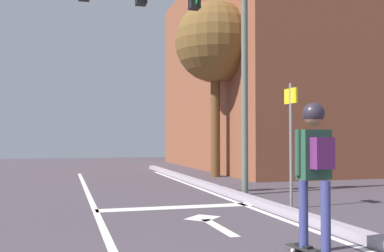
# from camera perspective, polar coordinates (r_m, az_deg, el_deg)

# --- Properties ---
(lane_line_center) EXTENTS (0.12, 20.00, 0.01)m
(lane_line_center) POSITION_cam_1_polar(r_m,az_deg,el_deg) (7.98, -11.80, -11.43)
(lane_line_center) COLOR silver
(lane_line_center) RESTS_ON ground
(lane_line_curbside) EXTENTS (0.12, 20.00, 0.01)m
(lane_line_curbside) POSITION_cam_1_polar(r_m,az_deg,el_deg) (8.72, 8.53, -10.59)
(lane_line_curbside) COLOR silver
(lane_line_curbside) RESTS_ON ground
(stop_bar) EXTENTS (3.14, 0.40, 0.01)m
(stop_bar) POSITION_cam_1_polar(r_m,az_deg,el_deg) (9.01, -2.03, -10.31)
(stop_bar) COLOR silver
(stop_bar) RESTS_ON ground
(lane_arrow_stem) EXTENTS (0.16, 1.40, 0.01)m
(lane_arrow_stem) POSITION_cam_1_polar(r_m,az_deg,el_deg) (7.07, 3.46, -12.75)
(lane_arrow_stem) COLOR silver
(lane_arrow_stem) RESTS_ON ground
(lane_arrow_head) EXTENTS (0.71, 0.71, 0.01)m
(lane_arrow_head) POSITION_cam_1_polar(r_m,az_deg,el_deg) (7.86, 1.36, -11.61)
(lane_arrow_head) COLOR silver
(lane_arrow_head) RESTS_ON ground
(curb_strip) EXTENTS (0.24, 24.00, 0.14)m
(curb_strip) POSITION_cam_1_polar(r_m,az_deg,el_deg) (8.82, 10.03, -10.05)
(curb_strip) COLOR #9E919D
(curb_strip) RESTS_ON ground
(skateboard) EXTENTS (0.31, 0.87, 0.07)m
(skateboard) POSITION_cam_1_polar(r_m,az_deg,el_deg) (5.55, 15.34, -15.21)
(skateboard) COLOR #282926
(skateboard) RESTS_ON ground
(skater) EXTENTS (0.47, 0.63, 1.72)m
(skater) POSITION_cam_1_polar(r_m,az_deg,el_deg) (5.38, 15.36, -3.69)
(skater) COLOR navy
(skater) RESTS_ON skateboard
(traffic_signal_mast) EXTENTS (5.21, 0.34, 5.57)m
(traffic_signal_mast) POSITION_cam_1_polar(r_m,az_deg,el_deg) (10.84, -0.87, 12.63)
(traffic_signal_mast) COLOR #5D6559
(traffic_signal_mast) RESTS_ON ground
(street_sign_post) EXTENTS (0.06, 0.44, 2.46)m
(street_sign_post) POSITION_cam_1_polar(r_m,az_deg,el_deg) (8.99, 12.48, -0.13)
(street_sign_post) COLOR slate
(street_sign_post) RESTS_ON ground
(roadside_tree) EXTENTS (2.91, 2.91, 6.29)m
(roadside_tree) POSITION_cam_1_polar(r_m,az_deg,el_deg) (16.35, 2.98, 10.47)
(roadside_tree) COLOR brown
(roadside_tree) RESTS_ON ground
(building_block) EXTENTS (12.20, 12.90, 8.76)m
(building_block) POSITION_cam_1_polar(r_m,az_deg,el_deg) (22.78, 15.52, 6.09)
(building_block) COLOR brown
(building_block) RESTS_ON ground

